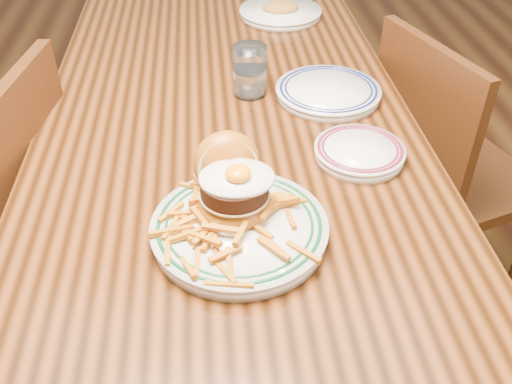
{
  "coord_description": "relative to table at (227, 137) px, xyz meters",
  "views": [
    {
      "loc": [
        -0.04,
        -1.18,
        1.42
      ],
      "look_at": [
        0.03,
        -0.44,
        0.84
      ],
      "focal_mm": 40.0,
      "sensor_mm": 36.0,
      "label": 1
    }
  ],
  "objects": [
    {
      "name": "water_glass",
      "position": [
        0.06,
        0.05,
        0.14
      ],
      "size": [
        0.08,
        0.08,
        0.12
      ],
      "color": "white",
      "rests_on": "table"
    },
    {
      "name": "chair_right",
      "position": [
        0.61,
        0.08,
        -0.2
      ],
      "size": [
        0.51,
        0.51,
        0.86
      ],
      "rotation": [
        0.0,
        0.0,
        3.45
      ],
      "color": "#40200D",
      "rests_on": "floor"
    },
    {
      "name": "main_plate",
      "position": [
        -0.0,
        -0.44,
        0.13
      ],
      "size": [
        0.31,
        0.32,
        0.15
      ],
      "rotation": [
        0.0,
        0.0,
        0.13
      ],
      "color": "silver",
      "rests_on": "table"
    },
    {
      "name": "side_plate",
      "position": [
        0.26,
        -0.24,
        0.1
      ],
      "size": [
        0.19,
        0.19,
        0.03
      ],
      "rotation": [
        0.0,
        0.0,
        -0.23
      ],
      "color": "silver",
      "rests_on": "table"
    },
    {
      "name": "table",
      "position": [
        0.0,
        0.0,
        0.0
      ],
      "size": [
        0.85,
        1.6,
        0.75
      ],
      "color": "black",
      "rests_on": "floor"
    },
    {
      "name": "floor",
      "position": [
        0.0,
        0.0,
        -0.66
      ],
      "size": [
        6.0,
        6.0,
        0.0
      ],
      "primitive_type": "plane",
      "color": "black",
      "rests_on": "ground"
    },
    {
      "name": "rear_plate",
      "position": [
        0.25,
        0.02,
        0.1
      ],
      "size": [
        0.25,
        0.25,
        0.03
      ],
      "rotation": [
        0.0,
        0.0,
        0.08
      ],
      "color": "silver",
      "rests_on": "table"
    },
    {
      "name": "chair_left",
      "position": [
        -0.56,
        -0.09,
        -0.18
      ],
      "size": [
        0.48,
        0.48,
        0.89
      ],
      "rotation": [
        0.0,
        0.0,
        -0.16
      ],
      "color": "#40200D",
      "rests_on": "floor"
    },
    {
      "name": "far_plate",
      "position": [
        0.2,
        0.53,
        0.1
      ],
      "size": [
        0.25,
        0.25,
        0.05
      ],
      "rotation": [
        0.0,
        0.0,
        0.22
      ],
      "color": "silver",
      "rests_on": "table"
    }
  ]
}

